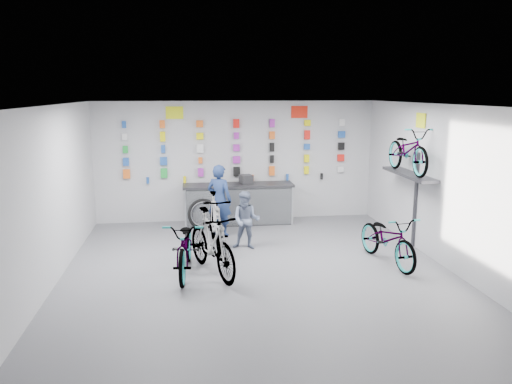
{
  "coord_description": "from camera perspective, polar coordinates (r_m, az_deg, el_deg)",
  "views": [
    {
      "loc": [
        -1.22,
        -8.41,
        3.22
      ],
      "look_at": [
        0.14,
        1.4,
        1.23
      ],
      "focal_mm": 35.0,
      "sensor_mm": 36.0,
      "label": 1
    }
  ],
  "objects": [
    {
      "name": "wall_right",
      "position": [
        9.79,
        21.06,
        0.5
      ],
      "size": [
        0.0,
        8.0,
        8.0
      ],
      "primitive_type": "plane",
      "rotation": [
        1.57,
        0.0,
        -1.57
      ],
      "color": "#B3B3B5",
      "rests_on": "floor"
    },
    {
      "name": "sign_right",
      "position": [
        12.71,
        4.98,
        9.1
      ],
      "size": [
        0.42,
        0.02,
        0.3
      ],
      "primitive_type": "cube",
      "color": "red",
      "rests_on": "wall_back"
    },
    {
      "name": "spare_wheel",
      "position": [
        11.93,
        -6.07,
        -2.53
      ],
      "size": [
        0.76,
        0.29,
        0.74
      ],
      "rotation": [
        0.0,
        0.0,
        0.11
      ],
      "color": "black",
      "rests_on": "floor"
    },
    {
      "name": "counter",
      "position": [
        12.32,
        -2.02,
        -1.44
      ],
      "size": [
        2.7,
        0.66,
        1.0
      ],
      "color": "black",
      "rests_on": "floor"
    },
    {
      "name": "customer",
      "position": [
        10.34,
        -1.13,
        -3.25
      ],
      "size": [
        0.69,
        0.6,
        1.21
      ],
      "primitive_type": "imported",
      "rotation": [
        0.0,
        0.0,
        -0.27
      ],
      "color": "slate",
      "rests_on": "floor"
    },
    {
      "name": "wall_bracket",
      "position": [
        10.77,
        17.19,
        1.5
      ],
      "size": [
        0.39,
        1.9,
        2.0
      ],
      "color": "#333338",
      "rests_on": "wall_right"
    },
    {
      "name": "sign_left",
      "position": [
        12.4,
        -9.3,
        8.94
      ],
      "size": [
        0.42,
        0.02,
        0.3
      ],
      "primitive_type": "cube",
      "color": "yellow",
      "rests_on": "wall_back"
    },
    {
      "name": "ceiling",
      "position": [
        8.5,
        0.36,
        9.9
      ],
      "size": [
        8.0,
        8.0,
        0.0
      ],
      "primitive_type": "plane",
      "rotation": [
        3.14,
        0.0,
        0.0
      ],
      "color": "white",
      "rests_on": "wall_back"
    },
    {
      "name": "wall_left",
      "position": [
        8.88,
        -22.62,
        -0.67
      ],
      "size": [
        0.0,
        8.0,
        8.0
      ],
      "primitive_type": "plane",
      "rotation": [
        1.57,
        0.0,
        1.57
      ],
      "color": "#B3B3B5",
      "rests_on": "floor"
    },
    {
      "name": "bike_right",
      "position": [
        9.82,
        14.83,
        -5.16
      ],
      "size": [
        0.96,
        1.94,
        0.98
      ],
      "primitive_type": "imported",
      "rotation": [
        0.0,
        0.0,
        0.17
      ],
      "color": "gray",
      "rests_on": "floor"
    },
    {
      "name": "bike_center",
      "position": [
        8.94,
        -5.07,
        -5.8
      ],
      "size": [
        1.19,
        2.02,
        1.17
      ],
      "primitive_type": "imported",
      "rotation": [
        0.0,
        0.0,
        0.35
      ],
      "color": "gray",
      "rests_on": "floor"
    },
    {
      "name": "bike_service",
      "position": [
        10.4,
        -4.67,
        -3.38
      ],
      "size": [
        0.63,
        1.94,
        1.15
      ],
      "primitive_type": "imported",
      "rotation": [
        0.0,
        0.0,
        0.05
      ],
      "color": "gray",
      "rests_on": "floor"
    },
    {
      "name": "clerk",
      "position": [
        11.28,
        -4.2,
        -0.94
      ],
      "size": [
        0.71,
        0.64,
        1.63
      ],
      "primitive_type": "imported",
      "rotation": [
        0.0,
        0.0,
        2.6
      ],
      "color": "navy",
      "rests_on": "floor"
    },
    {
      "name": "bike_left",
      "position": [
        9.05,
        -8.0,
        -6.13
      ],
      "size": [
        0.84,
        2.0,
        1.03
      ],
      "primitive_type": "imported",
      "rotation": [
        0.0,
        0.0,
        -0.08
      ],
      "color": "gray",
      "rests_on": "floor"
    },
    {
      "name": "sign_side",
      "position": [
        10.71,
        18.31,
        7.77
      ],
      "size": [
        0.02,
        0.4,
        0.3
      ],
      "primitive_type": "cube",
      "color": "yellow",
      "rests_on": "wall_right"
    },
    {
      "name": "merch_wall",
      "position": [
        12.48,
        -2.17,
        4.72
      ],
      "size": [
        5.57,
        0.08,
        1.56
      ],
      "color": "orange",
      "rests_on": "wall_back"
    },
    {
      "name": "floor",
      "position": [
        9.09,
        0.33,
        -9.37
      ],
      "size": [
        8.0,
        8.0,
        0.0
      ],
      "primitive_type": "plane",
      "color": "#56575C",
      "rests_on": "ground"
    },
    {
      "name": "wall_front",
      "position": [
        4.89,
        7.16,
        -9.33
      ],
      "size": [
        7.0,
        0.0,
        7.0
      ],
      "primitive_type": "plane",
      "rotation": [
        -1.57,
        0.0,
        0.0
      ],
      "color": "#B3B3B5",
      "rests_on": "floor"
    },
    {
      "name": "wall_back",
      "position": [
        12.59,
        -2.27,
        3.53
      ],
      "size": [
        7.0,
        0.0,
        7.0
      ],
      "primitive_type": "plane",
      "rotation": [
        1.57,
        0.0,
        0.0
      ],
      "color": "#B3B3B5",
      "rests_on": "floor"
    },
    {
      "name": "bike_wall",
      "position": [
        10.66,
        17.0,
        4.61
      ],
      "size": [
        0.63,
        1.8,
        0.95
      ],
      "primitive_type": "imported",
      "color": "gray",
      "rests_on": "wall_bracket"
    },
    {
      "name": "register",
      "position": [
        12.22,
        -1.13,
        1.45
      ],
      "size": [
        0.35,
        0.36,
        0.22
      ],
      "primitive_type": "cube",
      "rotation": [
        0.0,
        0.0,
        0.25
      ],
      "color": "black",
      "rests_on": "counter"
    }
  ]
}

